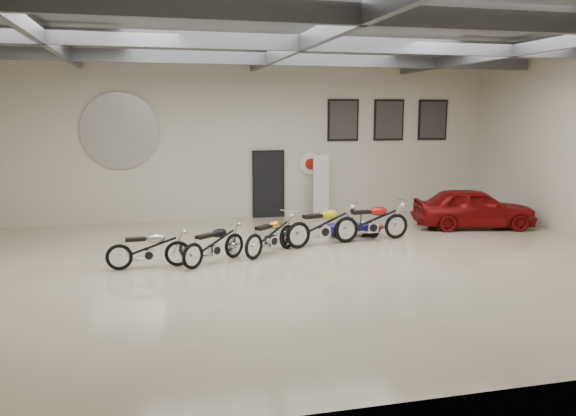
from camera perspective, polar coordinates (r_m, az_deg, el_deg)
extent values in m
cube|color=#C3BA95|center=(12.43, 1.31, -5.91)|extent=(16.00, 12.00, 0.01)
cube|color=slate|center=(12.09, 1.40, 17.57)|extent=(16.00, 12.00, 0.01)
cube|color=beige|center=(17.86, -3.65, 6.95)|extent=(16.00, 0.02, 5.00)
cube|color=black|center=(18.03, -2.01, 2.36)|extent=(0.92, 0.08, 2.10)
imported|color=maroon|center=(17.29, 18.33, 0.02)|extent=(2.09, 3.68, 1.18)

